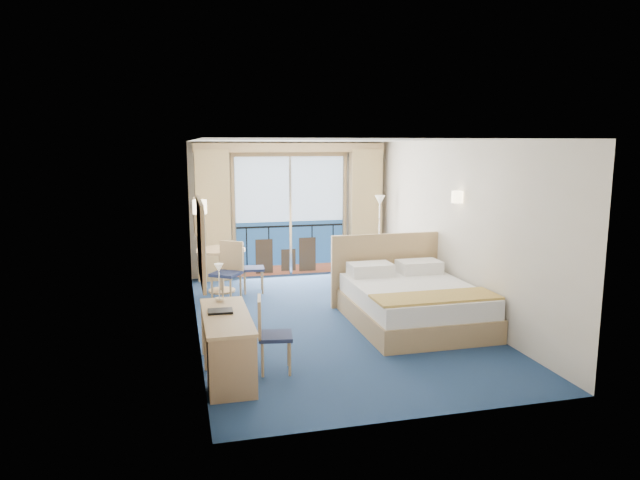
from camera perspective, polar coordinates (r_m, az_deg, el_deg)
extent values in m
plane|color=navy|center=(8.77, 1.21, -8.00)|extent=(6.50, 6.50, 0.00)
cube|color=beige|center=(11.61, -3.03, 3.14)|extent=(4.00, 0.02, 2.70)
cube|color=beige|center=(5.45, 10.40, -4.38)|extent=(4.00, 0.02, 2.70)
cube|color=beige|center=(8.17, -12.48, 0.20)|extent=(0.02, 6.50, 2.70)
cube|color=beige|center=(9.20, 13.41, 1.20)|extent=(0.02, 6.50, 2.70)
cube|color=white|center=(8.36, 1.28, 10.00)|extent=(4.00, 6.50, 0.02)
cube|color=navy|center=(11.69, -2.96, -0.73)|extent=(2.20, 0.02, 1.08)
cube|color=#ADC5E3|center=(11.53, -3.01, 5.14)|extent=(2.20, 0.02, 1.32)
cube|color=#9E4D31|center=(11.78, -2.94, -2.94)|extent=(2.20, 0.02, 0.20)
cube|color=black|center=(11.61, -2.97, 1.40)|extent=(2.20, 0.02, 0.04)
cube|color=tan|center=(11.49, -3.03, 8.62)|extent=(2.36, 0.03, 0.12)
cube|color=tan|center=(11.42, -8.65, 2.18)|extent=(0.06, 0.03, 2.40)
cube|color=tan|center=(11.85, 2.49, 2.55)|extent=(0.06, 0.03, 2.40)
cube|color=silver|center=(11.58, -2.97, 2.38)|extent=(0.05, 0.02, 2.40)
cube|color=#342517|center=(11.78, -1.27, -1.43)|extent=(0.35, 0.02, 0.70)
cube|color=#342517|center=(11.61, -5.61, -1.63)|extent=(0.35, 0.02, 0.70)
cube|color=#342517|center=(11.72, -3.18, -2.00)|extent=(0.30, 0.02, 0.45)
cube|color=black|center=(11.55, -7.34, -0.98)|extent=(0.02, 0.01, 0.90)
cube|color=black|center=(11.61, -5.13, -0.88)|extent=(0.03, 0.01, 0.90)
cube|color=black|center=(11.68, -2.95, -0.78)|extent=(0.03, 0.01, 0.90)
cube|color=black|center=(11.78, -0.80, -0.69)|extent=(0.03, 0.01, 0.90)
cube|color=black|center=(11.89, 1.31, -0.60)|extent=(0.02, 0.01, 0.90)
cube|color=tan|center=(11.24, -10.62, 2.39)|extent=(0.65, 0.22, 2.55)
cube|color=tan|center=(11.83, 4.55, 2.88)|extent=(0.65, 0.22, 2.55)
cube|color=tan|center=(11.38, -2.93, 9.22)|extent=(3.80, 0.25, 0.18)
cube|color=tan|center=(6.66, -11.83, -0.13)|extent=(0.04, 1.25, 0.95)
cube|color=silver|center=(6.66, -11.64, -0.12)|extent=(0.01, 1.12, 0.82)
cube|color=tan|center=(8.58, -12.41, 2.33)|extent=(0.03, 0.42, 0.52)
cube|color=gray|center=(8.58, -12.27, 2.34)|extent=(0.01, 0.34, 0.44)
cylinder|color=beige|center=(7.51, -11.94, 3.27)|extent=(0.18, 0.18, 0.18)
cylinder|color=beige|center=(8.97, 13.58, 4.20)|extent=(0.18, 0.18, 0.18)
cube|color=tan|center=(8.60, 9.36, -7.34)|extent=(1.74, 2.18, 0.33)
cube|color=white|center=(8.52, 9.42, -5.42)|extent=(1.68, 2.11, 0.27)
cube|color=gold|center=(7.86, 11.51, -5.61)|extent=(1.72, 0.60, 0.03)
cube|color=white|center=(9.03, 5.06, -2.95)|extent=(0.67, 0.44, 0.20)
cube|color=white|center=(9.33, 9.87, -2.65)|extent=(0.67, 0.44, 0.20)
cube|color=tan|center=(9.52, 6.70, -2.93)|extent=(1.90, 0.07, 1.20)
cube|color=tan|center=(10.28, 9.30, -4.08)|extent=(0.37, 0.36, 0.49)
cube|color=beige|center=(10.22, 9.07, -2.49)|extent=(0.20, 0.16, 0.09)
imported|color=#4A4D5A|center=(10.79, 5.68, -2.86)|extent=(1.01, 1.02, 0.67)
cylinder|color=silver|center=(11.64, 5.88, -3.55)|extent=(0.23, 0.23, 0.03)
cylinder|color=silver|center=(11.49, 5.94, 0.14)|extent=(0.02, 0.02, 1.55)
cone|color=white|center=(11.39, 6.01, 4.00)|extent=(0.21, 0.21, 0.19)
cube|color=tan|center=(6.67, -9.35, -7.53)|extent=(0.53, 1.54, 0.04)
cube|color=tan|center=(6.29, -8.84, -12.07)|extent=(0.50, 0.46, 0.68)
cylinder|color=tan|center=(6.95, -11.37, -10.01)|extent=(0.05, 0.05, 0.68)
cylinder|color=tan|center=(6.98, -7.45, -9.80)|extent=(0.05, 0.05, 0.68)
cylinder|color=tan|center=(7.45, -11.58, -8.67)|extent=(0.05, 0.05, 0.68)
cylinder|color=tan|center=(7.48, -7.94, -8.48)|extent=(0.05, 0.05, 0.68)
cube|color=#1E2546|center=(6.77, -4.46, -9.56)|extent=(0.44, 0.44, 0.05)
cube|color=tan|center=(6.70, -6.07, -7.66)|extent=(0.09, 0.39, 0.46)
cylinder|color=tan|center=(6.71, -3.04, -11.78)|extent=(0.03, 0.03, 0.41)
cylinder|color=tan|center=(7.00, -3.16, -10.85)|extent=(0.03, 0.03, 0.41)
cylinder|color=tan|center=(6.70, -5.77, -11.83)|extent=(0.03, 0.03, 0.41)
cylinder|color=tan|center=(7.00, -5.76, -10.90)|extent=(0.03, 0.03, 0.41)
cube|color=black|center=(6.76, -9.94, -7.03)|extent=(0.29, 0.22, 0.03)
cylinder|color=silver|center=(7.22, -9.99, -5.81)|extent=(0.12, 0.12, 0.02)
cylinder|color=silver|center=(7.17, -10.04, -4.33)|extent=(0.02, 0.02, 0.40)
cone|color=white|center=(7.13, -10.09, -2.75)|extent=(0.11, 0.11, 0.10)
cylinder|color=tan|center=(10.40, -9.89, -1.00)|extent=(0.88, 0.88, 0.04)
cylinder|color=tan|center=(10.47, -9.83, -3.06)|extent=(0.09, 0.09, 0.77)
cylinder|color=tan|center=(10.56, -9.77, -5.00)|extent=(0.48, 0.48, 0.03)
cube|color=#1E2546|center=(10.35, -6.70, -2.86)|extent=(0.42, 0.42, 0.05)
cube|color=tan|center=(10.30, -7.74, -1.59)|extent=(0.07, 0.39, 0.46)
cylinder|color=tan|center=(10.26, -5.76, -4.25)|extent=(0.03, 0.03, 0.41)
cylinder|color=tan|center=(10.56, -5.86, -3.84)|extent=(0.03, 0.03, 0.41)
cylinder|color=tan|center=(10.24, -7.51, -4.30)|extent=(0.03, 0.03, 0.41)
cylinder|color=tan|center=(10.55, -7.56, -3.89)|extent=(0.03, 0.03, 0.41)
cube|color=#1E2546|center=(9.76, -9.38, -3.35)|extent=(0.60, 0.60, 0.05)
cube|color=tan|center=(9.88, -8.84, -1.58)|extent=(0.38, 0.28, 0.52)
cylinder|color=tan|center=(9.76, -10.75, -4.93)|extent=(0.04, 0.04, 0.47)
cylinder|color=tan|center=(9.59, -8.93, -5.14)|extent=(0.04, 0.04, 0.47)
cylinder|color=tan|center=(10.05, -9.73, -4.47)|extent=(0.04, 0.04, 0.47)
cylinder|color=tan|center=(9.89, -7.95, -4.66)|extent=(0.04, 0.04, 0.47)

